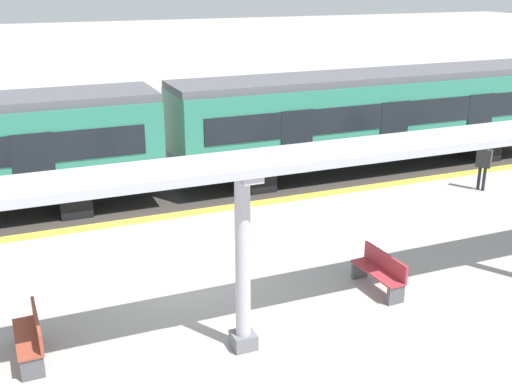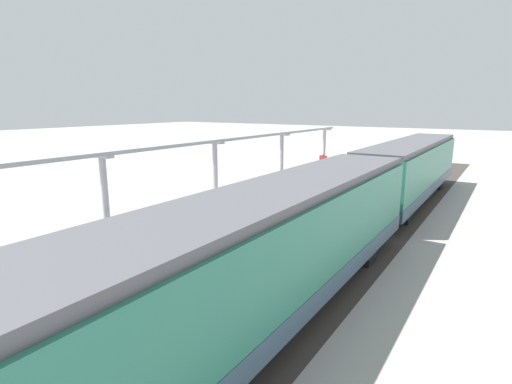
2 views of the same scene
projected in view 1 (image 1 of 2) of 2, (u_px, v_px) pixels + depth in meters
The scene contains 9 objects.
ground_plane at pixel (183, 272), 14.63m from camera, with size 176.00×176.00×0.00m, color #A19A96.
tactile_edge_strip at pixel (148, 219), 17.83m from camera, with size 0.48×38.59×0.01m, color gold.
trackbed at pixel (135, 199), 19.43m from camera, with size 3.20×50.59×0.01m, color #38332D.
train_far_carriage at pixel (373, 119), 21.95m from camera, with size 2.65×14.61×3.48m.
canopy_pillar_third at pixel (243, 261), 11.09m from camera, with size 1.10×0.44×3.54m.
canopy_beam at pixel (241, 164), 10.48m from camera, with size 1.20×30.82×0.16m, color #A8AAB2.
bench_mid_platform at pixel (32, 336), 11.23m from camera, with size 1.51×0.48×0.86m.
bench_far_end at pixel (380, 271), 13.69m from camera, with size 1.52×0.52×0.86m.
passenger_waiting_near_edge at pixel (484, 161), 19.93m from camera, with size 0.50×0.42×1.60m.
Camera 1 is at (12.84, -3.45, 6.63)m, focal length 43.32 mm.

